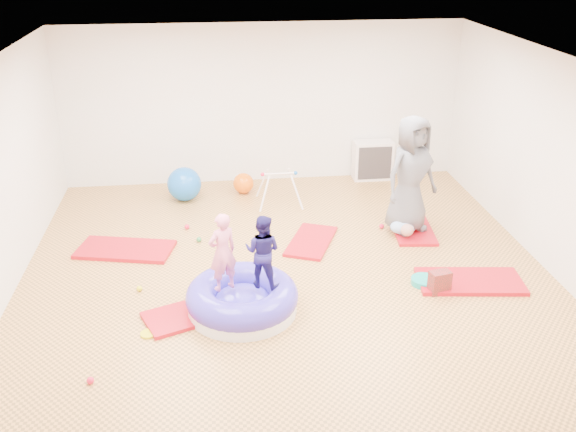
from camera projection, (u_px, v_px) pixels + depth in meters
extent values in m
cube|color=gold|center=(291.00, 290.00, 8.19)|extent=(7.00, 8.00, 0.01)
cube|color=white|center=(291.00, 70.00, 7.04)|extent=(7.00, 8.00, 0.01)
cube|color=white|center=(262.00, 104.00, 11.24)|extent=(7.00, 0.01, 2.80)
cube|color=white|center=(372.00, 423.00, 3.99)|extent=(7.00, 0.01, 2.80)
cube|color=white|center=(569.00, 175.00, 8.00)|extent=(0.01, 8.00, 2.80)
cube|color=#B30817|center=(195.00, 313.00, 7.65)|extent=(1.31, 0.98, 0.05)
cube|color=#B30817|center=(125.00, 249.00, 9.15)|extent=(1.45, 0.96, 0.06)
cube|color=#B30817|center=(311.00, 241.00, 9.41)|extent=(0.94, 1.23, 0.05)
cube|color=#B30817|center=(470.00, 281.00, 8.33)|extent=(1.42, 0.84, 0.06)
cube|color=#B30817|center=(412.00, 228.00, 9.80)|extent=(0.70, 1.21, 0.05)
cylinder|color=white|center=(242.00, 306.00, 7.70)|extent=(1.31, 1.31, 0.15)
torus|color=#4031C5|center=(242.00, 296.00, 7.65)|extent=(1.35, 1.35, 0.36)
ellipsoid|color=#4031C5|center=(242.00, 302.00, 7.68)|extent=(0.72, 0.72, 0.32)
imported|color=pink|center=(222.00, 248.00, 7.34)|extent=(0.42, 0.36, 0.96)
imported|color=#1B1455|center=(262.00, 247.00, 7.42)|extent=(0.54, 0.49, 0.90)
imported|color=#595960|center=(411.00, 174.00, 9.38)|extent=(1.01, 0.86, 1.76)
ellipsoid|color=#95BAF1|center=(403.00, 227.00, 9.54)|extent=(0.40, 0.26, 0.23)
sphere|color=tan|center=(407.00, 230.00, 9.36)|extent=(0.19, 0.19, 0.19)
sphere|color=#F0163D|center=(187.00, 227.00, 9.83)|extent=(0.08, 0.08, 0.08)
sphere|color=#F0163D|center=(382.00, 226.00, 9.84)|extent=(0.08, 0.08, 0.08)
sphere|color=#2D7C3E|center=(199.00, 240.00, 9.42)|extent=(0.08, 0.08, 0.08)
sphere|color=#F0163D|center=(90.00, 380.00, 6.48)|extent=(0.08, 0.08, 0.08)
sphere|color=yellow|center=(139.00, 289.00, 8.14)|extent=(0.08, 0.08, 0.08)
sphere|color=yellow|center=(249.00, 308.00, 7.73)|extent=(0.08, 0.08, 0.08)
sphere|color=blue|center=(184.00, 184.00, 10.78)|extent=(0.57, 0.57, 0.57)
sphere|color=#F76109|center=(243.00, 183.00, 11.12)|extent=(0.36, 0.36, 0.36)
cylinder|color=white|center=(265.00, 194.00, 10.36)|extent=(0.21, 0.22, 0.56)
cylinder|color=white|center=(262.00, 183.00, 10.79)|extent=(0.21, 0.22, 0.56)
cylinder|color=white|center=(297.00, 192.00, 10.41)|extent=(0.21, 0.22, 0.56)
cylinder|color=white|center=(293.00, 182.00, 10.85)|extent=(0.21, 0.22, 0.56)
cylinder|color=white|center=(279.00, 174.00, 10.50)|extent=(0.55, 0.03, 0.03)
sphere|color=#F0163D|center=(263.00, 174.00, 10.47)|extent=(0.07, 0.07, 0.07)
sphere|color=blue|center=(296.00, 173.00, 10.53)|extent=(0.07, 0.07, 0.07)
cube|color=white|center=(373.00, 160.00, 11.70)|extent=(0.71, 0.34, 0.71)
cube|color=#352F30|center=(375.00, 163.00, 11.55)|extent=(0.61, 0.02, 0.61)
cube|color=white|center=(373.00, 161.00, 11.66)|extent=(0.02, 0.24, 0.62)
cube|color=white|center=(373.00, 161.00, 11.66)|extent=(0.62, 0.24, 0.02)
cylinder|color=#109F94|center=(424.00, 281.00, 8.31)|extent=(0.35, 0.35, 0.08)
cube|color=#B0201A|center=(440.00, 282.00, 8.06)|extent=(0.29, 0.21, 0.30)
cylinder|color=yellow|center=(148.00, 334.00, 7.27)|extent=(0.18, 0.18, 0.03)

